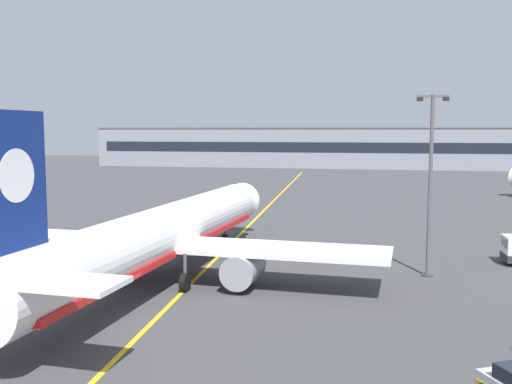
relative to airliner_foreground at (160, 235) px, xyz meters
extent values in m
plane|color=#3D3D3F|center=(0.85, -8.15, -3.37)|extent=(400.00, 400.00, 0.00)
cube|color=yellow|center=(0.85, 21.85, -3.37)|extent=(11.60, 179.66, 0.01)
cylinder|color=white|center=(0.01, 0.15, 0.13)|extent=(5.62, 36.15, 3.80)
cone|color=white|center=(0.99, 19.42, 0.13)|extent=(3.74, 2.78, 3.61)
cube|color=red|center=(0.01, 0.15, -0.91)|extent=(5.40, 33.27, 0.44)
cube|color=black|center=(0.89, 17.52, 0.80)|extent=(2.90, 1.24, 0.60)
cube|color=white|center=(0.04, 0.75, -0.72)|extent=(32.20, 6.42, 0.36)
cylinder|color=gray|center=(-6.20, 0.06, -1.94)|extent=(2.48, 3.71, 2.30)
cylinder|color=black|center=(-6.11, 1.91, -1.94)|extent=(1.96, 0.28, 1.95)
cylinder|color=gray|center=(6.18, -0.57, -1.94)|extent=(2.48, 3.71, 2.30)
cylinder|color=black|center=(6.27, 1.28, -1.94)|extent=(1.96, 0.28, 1.95)
cube|color=navy|center=(-0.79, -15.63, 4.68)|extent=(0.64, 4.81, 7.20)
cylinder|color=white|center=(-0.78, -15.33, 5.40)|extent=(0.56, 2.42, 2.40)
cube|color=white|center=(-0.83, -16.23, 0.99)|extent=(11.13, 3.36, 0.24)
cylinder|color=#4C4C51|center=(0.74, 14.63, -1.89)|extent=(0.24, 0.24, 1.60)
cylinder|color=black|center=(0.74, 14.63, -2.92)|extent=(0.45, 0.92, 0.90)
cylinder|color=#4C4C51|center=(-2.69, -1.72, -1.59)|extent=(0.24, 0.24, 1.60)
cylinder|color=black|center=(-2.69, -1.72, -2.72)|extent=(0.47, 1.32, 1.30)
cylinder|color=#4C4C51|center=(2.50, -1.98, -1.59)|extent=(0.24, 0.24, 1.60)
cylinder|color=black|center=(2.50, -1.98, -2.72)|extent=(0.47, 1.32, 1.30)
cylinder|color=#515156|center=(18.72, 5.82, 3.31)|extent=(0.28, 0.28, 13.36)
cylinder|color=#333338|center=(18.72, 5.82, -3.32)|extent=(0.90, 0.90, 0.10)
cube|color=#515156|center=(18.72, 5.82, 9.84)|extent=(2.20, 0.16, 0.16)
cube|color=black|center=(17.82, 5.82, 9.64)|extent=(0.44, 0.36, 0.28)
cube|color=black|center=(19.62, 5.82, 9.64)|extent=(0.44, 0.36, 0.28)
cube|color=black|center=(25.10, 11.15, -1.62)|extent=(0.22, 1.92, 0.70)
cylinder|color=black|center=(25.87, 12.37, -2.89)|extent=(0.98, 0.36, 0.96)
cube|color=gray|center=(-3.69, 131.65, 2.32)|extent=(131.64, 12.00, 11.37)
cube|color=black|center=(-3.69, 125.60, 2.72)|extent=(126.38, 0.12, 2.80)
cube|color=#595C63|center=(-3.69, 131.65, 8.20)|extent=(132.04, 12.40, 0.40)
camera|label=1|loc=(15.14, -38.03, 7.38)|focal=40.63mm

